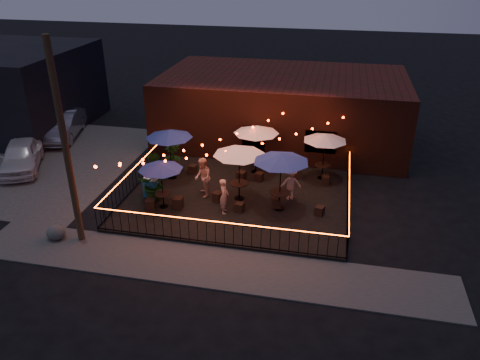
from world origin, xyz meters
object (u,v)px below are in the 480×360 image
object	(u,v)px
boulder	(56,232)
utility_pole	(66,148)
cafe_table_0	(161,167)
cafe_table_2	(239,152)
cafe_table_3	(256,130)
cafe_table_5	(325,138)
cooler	(151,187)
cafe_table_4	(281,158)
cafe_table_1	(169,135)

from	to	relation	value
boulder	utility_pole	bearing A→B (deg)	10.71
utility_pole	cafe_table_0	size ratio (longest dim) A/B	3.26
cafe_table_2	cafe_table_3	size ratio (longest dim) A/B	1.19
cafe_table_5	cooler	world-z (taller)	cafe_table_5
boulder	cafe_table_0	bearing A→B (deg)	43.38
cafe_table_2	utility_pole	bearing A→B (deg)	-141.26
cafe_table_4	cooler	world-z (taller)	cafe_table_4
cafe_table_4	cooler	bearing A→B (deg)	-179.90
cafe_table_1	cafe_table_2	bearing A→B (deg)	-21.06
cafe_table_3	cafe_table_4	distance (m)	3.91
cafe_table_4	boulder	world-z (taller)	cafe_table_4
cafe_table_5	boulder	size ratio (longest dim) A/B	3.27
cafe_table_5	cooler	bearing A→B (deg)	-155.30
cafe_table_4	cafe_table_5	bearing A→B (deg)	64.51
cafe_table_2	cafe_table_0	bearing A→B (deg)	-155.48
cafe_table_1	boulder	size ratio (longest dim) A/B	3.35
cafe_table_1	cafe_table_5	size ratio (longest dim) A/B	1.03
utility_pole	cafe_table_3	world-z (taller)	utility_pole
utility_pole	cafe_table_1	bearing A→B (deg)	73.47
cafe_table_0	cafe_table_4	distance (m)	5.17
utility_pole	cafe_table_2	xyz separation A→B (m)	(5.52, 4.43, -1.50)
boulder	cafe_table_5	bearing A→B (deg)	36.86
cafe_table_4	cooler	distance (m)	6.32
cafe_table_0	cafe_table_2	distance (m)	3.48
cafe_table_2	cafe_table_3	xyz separation A→B (m)	(0.23, 2.97, -0.06)
cafe_table_2	cafe_table_5	world-z (taller)	cafe_table_2
cooler	cafe_table_0	bearing A→B (deg)	-46.00
cafe_table_1	cafe_table_2	size ratio (longest dim) A/B	0.92
cafe_table_1	cafe_table_3	world-z (taller)	cafe_table_1
cooler	utility_pole	bearing A→B (deg)	-113.20
cafe_table_2	cafe_table_3	bearing A→B (deg)	85.49
utility_pole	cooler	xyz separation A→B (m)	(1.45, 3.87, -3.40)
cafe_table_1	cafe_table_4	world-z (taller)	cafe_table_4
cafe_table_0	boulder	world-z (taller)	cafe_table_0
cafe_table_2	cafe_table_5	distance (m)	4.68
utility_pole	cafe_table_4	distance (m)	8.52
utility_pole	boulder	distance (m)	3.81
cafe_table_0	cafe_table_4	world-z (taller)	cafe_table_4
cafe_table_5	boulder	distance (m)	12.80
utility_pole	boulder	world-z (taller)	utility_pole
cafe_table_1	cafe_table_5	world-z (taller)	cafe_table_1
cafe_table_5	boulder	world-z (taller)	cafe_table_5
cafe_table_3	boulder	distance (m)	10.37
cafe_table_2	cooler	xyz separation A→B (m)	(-4.07, -0.56, -1.90)
utility_pole	cafe_table_1	size ratio (longest dim) A/B	2.87
cafe_table_4	boulder	distance (m)	9.64
cafe_table_4	boulder	xyz separation A→B (m)	(-8.44, -4.07, -2.26)
utility_pole	cafe_table_4	world-z (taller)	utility_pole
cafe_table_3	cafe_table_2	bearing A→B (deg)	-94.51
boulder	cooler	bearing A→B (deg)	58.96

